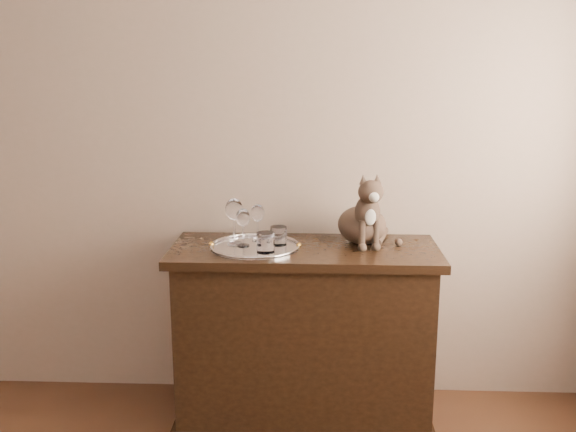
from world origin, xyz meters
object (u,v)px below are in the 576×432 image
at_px(wine_glass_d, 243,227).
at_px(tumbler_a, 266,242).
at_px(tumbler_c, 279,236).
at_px(wine_glass_a, 234,221).
at_px(sideboard, 304,336).
at_px(cat, 362,207).
at_px(wine_glass_b, 258,222).
at_px(tray, 255,248).

bearing_deg(wine_glass_d, tumbler_a, -42.99).
height_order(wine_glass_d, tumbler_c, wine_glass_d).
bearing_deg(wine_glass_a, sideboard, -3.23).
relative_size(sideboard, cat, 3.56).
bearing_deg(tumbler_a, wine_glass_b, 104.60).
bearing_deg(cat, tumbler_a, -165.79).
bearing_deg(wine_glass_b, cat, 0.65).
bearing_deg(tray, wine_glass_d, 164.19).
distance_m(wine_glass_b, wine_glass_d, 0.11).
xyz_separation_m(sideboard, wine_glass_a, (-0.32, 0.02, 0.54)).
xyz_separation_m(tumbler_c, cat, (0.38, 0.08, 0.12)).
bearing_deg(cat, wine_glass_b, 169.20).
xyz_separation_m(sideboard, tray, (-0.22, -0.03, 0.43)).
distance_m(wine_glass_a, tumbler_c, 0.21).
relative_size(wine_glass_b, tumbler_c, 2.01).
bearing_deg(wine_glass_a, wine_glass_b, 34.75).
bearing_deg(wine_glass_a, cat, 7.30).
bearing_deg(wine_glass_d, tray, -15.81).
height_order(tray, cat, cat).
bearing_deg(wine_glass_b, tumbler_a, -75.40).
xyz_separation_m(wine_glass_a, wine_glass_d, (0.04, -0.03, -0.02)).
distance_m(tumbler_c, cat, 0.40).
bearing_deg(tumbler_a, tumbler_c, 68.34).
bearing_deg(sideboard, tray, -172.78).
distance_m(wine_glass_d, cat, 0.55).
bearing_deg(wine_glass_a, wine_glass_d, -35.58).
distance_m(wine_glass_d, tumbler_c, 0.16).
height_order(sideboard, wine_glass_b, wine_glass_b).
xyz_separation_m(tumbler_a, cat, (0.43, 0.20, 0.12)).
distance_m(sideboard, wine_glass_d, 0.59).
xyz_separation_m(wine_glass_a, cat, (0.58, 0.07, 0.06)).
xyz_separation_m(wine_glass_d, tumbler_a, (0.11, -0.10, -0.04)).
height_order(tray, tumbler_a, tumbler_a).
bearing_deg(tray, tumbler_a, -57.58).
xyz_separation_m(tray, tumbler_a, (0.05, -0.09, 0.05)).
bearing_deg(wine_glass_b, tumbler_c, -36.90).
relative_size(tray, tumbler_c, 4.77).
bearing_deg(tumbler_c, cat, 12.16).
relative_size(wine_glass_d, cat, 0.50).
relative_size(sideboard, wine_glass_d, 7.08).
relative_size(wine_glass_b, tumbler_a, 1.92).
xyz_separation_m(wine_glass_b, tumbler_a, (0.05, -0.20, -0.04)).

